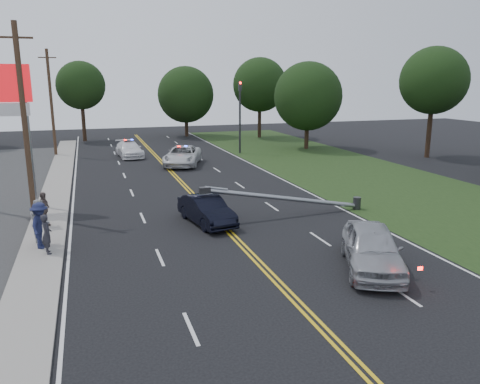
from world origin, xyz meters
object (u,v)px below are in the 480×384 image
object	(u,v)px
fallen_streetlight	(294,199)
emergency_a	(183,156)
bystander_d	(44,209)
traffic_signal	(240,111)
crashed_sedan	(206,210)
bystander_c	(40,225)
pylon_sign	(1,102)
waiting_sedan	(372,248)
bystander_a	(47,234)
bystander_b	(40,221)
emergency_b	(129,149)
utility_pole_far	(51,103)
utility_pole_mid	(24,122)

from	to	relation	value
fallen_streetlight	emergency_a	bearing A→B (deg)	98.89
bystander_d	traffic_signal	bearing A→B (deg)	-17.65
fallen_streetlight	bystander_d	size ratio (longest dim) A/B	5.36
fallen_streetlight	crashed_sedan	world-z (taller)	fallen_streetlight
crashed_sedan	bystander_c	bearing A→B (deg)	-178.85
pylon_sign	bystander_d	bearing A→B (deg)	-65.27
crashed_sedan	emergency_a	bearing A→B (deg)	72.20
emergency_a	pylon_sign	bearing A→B (deg)	-117.04
waiting_sedan	bystander_d	xyz separation A→B (m)	(-12.41, 9.37, 0.13)
traffic_signal	emergency_a	xyz separation A→B (m)	(-6.79, -4.86, -3.39)
bystander_a	bystander_d	distance (m)	3.99
traffic_signal	fallen_streetlight	size ratio (longest dim) A/B	0.75
bystander_b	bystander_d	size ratio (longest dim) A/B	1.13
fallen_streetlight	bystander_b	size ratio (longest dim) A/B	4.74
crashed_sedan	emergency_b	xyz separation A→B (m)	(-1.78, 23.01, 0.02)
emergency_b	bystander_d	xyz separation A→B (m)	(-6.01, -21.43, 0.26)
utility_pole_far	emergency_b	bearing A→B (deg)	-23.71
traffic_signal	utility_pole_far	size ratio (longest dim) A/B	0.70
utility_pole_mid	waiting_sedan	xyz separation A→B (m)	(13.13, -11.75, -4.22)
emergency_a	bystander_d	xyz separation A→B (m)	(-9.98, -15.53, 0.17)
pylon_sign	crashed_sedan	xyz separation A→B (m)	(9.81, -5.97, -5.28)
bystander_b	utility_pole_mid	bearing A→B (deg)	-9.87
emergency_a	bystander_d	distance (m)	18.46
traffic_signal	bystander_d	xyz separation A→B (m)	(-16.78, -20.38, -3.21)
pylon_sign	bystander_b	world-z (taller)	pylon_sign
emergency_a	bystander_a	distance (m)	21.73
crashed_sedan	bystander_b	size ratio (longest dim) A/B	2.21
utility_pole_far	bystander_b	distance (m)	27.14
traffic_signal	waiting_sedan	distance (m)	30.26
crashed_sedan	emergency_b	size ratio (longest dim) A/B	0.86
emergency_b	fallen_streetlight	bearing A→B (deg)	-79.46
utility_pole_mid	crashed_sedan	bearing A→B (deg)	-25.00
crashed_sedan	bystander_c	xyz separation A→B (m)	(-7.70, -1.59, 0.41)
traffic_signal	bystander_b	distance (m)	28.49
utility_pole_far	bystander_b	xyz separation A→B (m)	(0.74, -26.84, -3.98)
utility_pole_mid	bystander_d	size ratio (longest dim) A/B	5.73
traffic_signal	emergency_b	bearing A→B (deg)	174.43
bystander_a	traffic_signal	bearing A→B (deg)	-49.34
traffic_signal	bystander_c	world-z (taller)	traffic_signal
fallen_streetlight	bystander_c	size ratio (longest dim) A/B	4.66
pylon_sign	bystander_d	xyz separation A→B (m)	(2.02, -4.39, -5.00)
bystander_d	fallen_streetlight	bearing A→B (deg)	-75.44
emergency_a	bystander_d	world-z (taller)	bystander_d
emergency_a	emergency_b	distance (m)	7.12
crashed_sedan	emergency_a	size ratio (longest dim) A/B	0.74
bystander_a	bystander_c	bearing A→B (deg)	4.60
utility_pole_far	waiting_sedan	distance (m)	36.46
traffic_signal	utility_pole_far	world-z (taller)	utility_pole_far
traffic_signal	bystander_a	distance (m)	29.54
traffic_signal	bystander_a	bearing A→B (deg)	-123.94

